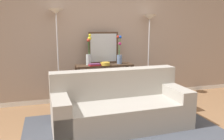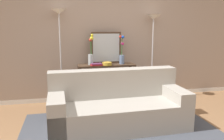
{
  "view_description": "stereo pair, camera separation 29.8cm",
  "coord_description": "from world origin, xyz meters",
  "px_view_note": "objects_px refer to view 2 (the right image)",
  "views": [
    {
      "loc": [
        -1.24,
        -2.7,
        1.56
      ],
      "look_at": [
        -0.12,
        1.06,
        0.81
      ],
      "focal_mm": 36.47,
      "sensor_mm": 36.0,
      "label": 1
    },
    {
      "loc": [
        -0.95,
        -2.78,
        1.56
      ],
      "look_at": [
        -0.12,
        1.06,
        0.81
      ],
      "focal_mm": 36.47,
      "sensor_mm": 36.0,
      "label": 2
    }
  ],
  "objects_px": {
    "floor_lamp_right": "(153,33)",
    "vase_short_flowers": "(122,54)",
    "couch": "(118,107)",
    "fruit_bowl": "(107,64)",
    "vase_tall_flowers": "(91,54)",
    "floor_lamp_left": "(60,31)",
    "book_stack": "(97,64)",
    "book_row_under_console": "(93,102)",
    "console_table": "(107,77)",
    "wall_mirror": "(106,48)"
  },
  "relations": [
    {
      "from": "console_table",
      "to": "book_row_under_console",
      "type": "relative_size",
      "value": 3.23
    },
    {
      "from": "wall_mirror",
      "to": "vase_tall_flowers",
      "type": "distance_m",
      "value": 0.37
    },
    {
      "from": "console_table",
      "to": "vase_short_flowers",
      "type": "height_order",
      "value": "vase_short_flowers"
    },
    {
      "from": "vase_tall_flowers",
      "to": "fruit_bowl",
      "type": "bearing_deg",
      "value": -24.16
    },
    {
      "from": "book_stack",
      "to": "book_row_under_console",
      "type": "height_order",
      "value": "book_stack"
    },
    {
      "from": "couch",
      "to": "fruit_bowl",
      "type": "height_order",
      "value": "fruit_bowl"
    },
    {
      "from": "vase_tall_flowers",
      "to": "fruit_bowl",
      "type": "height_order",
      "value": "vase_tall_flowers"
    },
    {
      "from": "fruit_bowl",
      "to": "book_row_under_console",
      "type": "height_order",
      "value": "fruit_bowl"
    },
    {
      "from": "floor_lamp_left",
      "to": "book_stack",
      "type": "bearing_deg",
      "value": -18.28
    },
    {
      "from": "console_table",
      "to": "floor_lamp_left",
      "type": "xyz_separation_m",
      "value": [
        -0.89,
        0.12,
        0.93
      ]
    },
    {
      "from": "console_table",
      "to": "vase_short_flowers",
      "type": "relative_size",
      "value": 1.98
    },
    {
      "from": "floor_lamp_right",
      "to": "book_row_under_console",
      "type": "bearing_deg",
      "value": -174.68
    },
    {
      "from": "vase_short_flowers",
      "to": "fruit_bowl",
      "type": "xyz_separation_m",
      "value": [
        -0.33,
        -0.1,
        -0.16
      ]
    },
    {
      "from": "console_table",
      "to": "fruit_bowl",
      "type": "bearing_deg",
      "value": -96.39
    },
    {
      "from": "console_table",
      "to": "floor_lamp_right",
      "type": "xyz_separation_m",
      "value": [
        1.02,
        0.12,
        0.87
      ]
    },
    {
      "from": "vase_tall_flowers",
      "to": "book_row_under_console",
      "type": "bearing_deg",
      "value": -61.58
    },
    {
      "from": "floor_lamp_right",
      "to": "wall_mirror",
      "type": "xyz_separation_m",
      "value": [
        -1.0,
        0.02,
        -0.28
      ]
    },
    {
      "from": "floor_lamp_right",
      "to": "vase_short_flowers",
      "type": "height_order",
      "value": "floor_lamp_right"
    },
    {
      "from": "book_row_under_console",
      "to": "fruit_bowl",
      "type": "bearing_deg",
      "value": -21.06
    },
    {
      "from": "couch",
      "to": "floor_lamp_left",
      "type": "relative_size",
      "value": 1.12
    },
    {
      "from": "vase_short_flowers",
      "to": "fruit_bowl",
      "type": "distance_m",
      "value": 0.38
    },
    {
      "from": "console_table",
      "to": "book_row_under_console",
      "type": "distance_m",
      "value": 0.58
    },
    {
      "from": "wall_mirror",
      "to": "vase_short_flowers",
      "type": "bearing_deg",
      "value": -27.38
    },
    {
      "from": "floor_lamp_right",
      "to": "book_stack",
      "type": "relative_size",
      "value": 7.79
    },
    {
      "from": "vase_tall_flowers",
      "to": "book_stack",
      "type": "height_order",
      "value": "vase_tall_flowers"
    },
    {
      "from": "couch",
      "to": "floor_lamp_left",
      "type": "distance_m",
      "value": 1.91
    },
    {
      "from": "vase_tall_flowers",
      "to": "console_table",
      "type": "bearing_deg",
      "value": -4.4
    },
    {
      "from": "couch",
      "to": "book_row_under_console",
      "type": "height_order",
      "value": "couch"
    },
    {
      "from": "floor_lamp_right",
      "to": "vase_short_flowers",
      "type": "relative_size",
      "value": 3.16
    },
    {
      "from": "vase_tall_flowers",
      "to": "fruit_bowl",
      "type": "distance_m",
      "value": 0.38
    },
    {
      "from": "floor_lamp_left",
      "to": "book_stack",
      "type": "distance_m",
      "value": 0.96
    },
    {
      "from": "console_table",
      "to": "wall_mirror",
      "type": "xyz_separation_m",
      "value": [
        0.02,
        0.15,
        0.58
      ]
    },
    {
      "from": "floor_lamp_right",
      "to": "book_row_under_console",
      "type": "xyz_separation_m",
      "value": [
        -1.32,
        -0.12,
        -1.37
      ]
    },
    {
      "from": "floor_lamp_left",
      "to": "book_row_under_console",
      "type": "xyz_separation_m",
      "value": [
        0.6,
        -0.12,
        -1.43
      ]
    },
    {
      "from": "book_stack",
      "to": "fruit_bowl",
      "type": "bearing_deg",
      "value": -2.56
    },
    {
      "from": "vase_tall_flowers",
      "to": "wall_mirror",
      "type": "bearing_deg",
      "value": 20.48
    },
    {
      "from": "vase_tall_flowers",
      "to": "book_stack",
      "type": "distance_m",
      "value": 0.25
    },
    {
      "from": "couch",
      "to": "console_table",
      "type": "bearing_deg",
      "value": 87.89
    },
    {
      "from": "console_table",
      "to": "book_row_under_console",
      "type": "bearing_deg",
      "value": 180.0
    },
    {
      "from": "floor_lamp_left",
      "to": "wall_mirror",
      "type": "relative_size",
      "value": 2.96
    },
    {
      "from": "book_stack",
      "to": "floor_lamp_left",
      "type": "bearing_deg",
      "value": 161.72
    },
    {
      "from": "floor_lamp_left",
      "to": "vase_tall_flowers",
      "type": "relative_size",
      "value": 3.12
    },
    {
      "from": "vase_tall_flowers",
      "to": "floor_lamp_left",
      "type": "bearing_deg",
      "value": 170.38
    },
    {
      "from": "fruit_bowl",
      "to": "book_row_under_console",
      "type": "xyz_separation_m",
      "value": [
        -0.28,
        0.11,
        -0.79
      ]
    },
    {
      "from": "console_table",
      "to": "couch",
      "type": "bearing_deg",
      "value": -92.11
    },
    {
      "from": "vase_tall_flowers",
      "to": "book_row_under_console",
      "type": "height_order",
      "value": "vase_tall_flowers"
    },
    {
      "from": "console_table",
      "to": "wall_mirror",
      "type": "relative_size",
      "value": 1.78
    },
    {
      "from": "book_stack",
      "to": "book_row_under_console",
      "type": "bearing_deg",
      "value": 127.8
    },
    {
      "from": "floor_lamp_right",
      "to": "book_stack",
      "type": "xyz_separation_m",
      "value": [
        -1.24,
        -0.22,
        -0.58
      ]
    },
    {
      "from": "floor_lamp_right",
      "to": "vase_tall_flowers",
      "type": "height_order",
      "value": "floor_lamp_right"
    }
  ]
}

